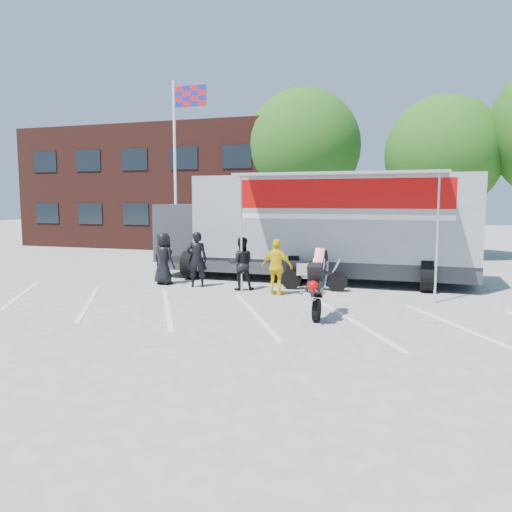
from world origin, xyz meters
The scene contains 13 objects.
ground centered at (0.00, 0.00, 0.00)m, with size 100.00×100.00×0.00m, color #ABABA5.
parking_bay_lines centered at (0.00, 1.00, 0.01)m, with size 18.00×5.00×0.01m, color white.
office_building centered at (-10.00, 18.00, 3.50)m, with size 18.00×8.00×7.00m, color #401B14.
flagpole centered at (-6.24, 10.00, 5.05)m, with size 1.61×0.12×8.00m.
tree_left centered at (-2.00, 16.00, 5.57)m, with size 6.12×6.12×8.64m.
tree_mid centered at (5.00, 15.00, 4.94)m, with size 5.44×5.44×7.68m.
transporter_truck centered at (0.67, 6.55, 0.00)m, with size 11.32×5.46×3.60m, color #94989C, non-canonical shape.
parked_motorcycle centered at (0.95, 4.62, 0.00)m, with size 0.70×2.10×1.10m, color #BABABF, non-canonical shape.
stunt_bike_rider centered at (1.79, 1.29, 0.00)m, with size 0.72×1.53×1.80m, color black, non-canonical shape.
spectator_leather_a centered at (-4.02, 4.19, 0.86)m, with size 0.84×0.55×1.72m, color black.
spectator_leather_b centered at (-2.76, 4.08, 0.89)m, with size 0.65×0.43×1.79m, color black.
spectator_leather_c centered at (-1.22, 3.99, 0.83)m, with size 0.80×0.63×1.65m, color black.
spectator_hivis centered at (0.06, 3.54, 0.83)m, with size 0.97×0.41×1.66m, color yellow.
Camera 1 is at (3.94, -10.44, 2.80)m, focal length 35.00 mm.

